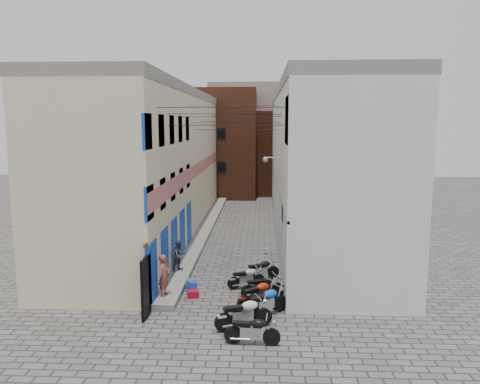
# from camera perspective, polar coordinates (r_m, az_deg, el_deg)

# --- Properties ---
(ground) EXTENTS (90.00, 90.00, 0.00)m
(ground) POSITION_cam_1_polar(r_m,az_deg,el_deg) (17.74, -2.75, -14.49)
(ground) COLOR #4F4D4B
(ground) RESTS_ON ground
(plinth) EXTENTS (0.90, 26.00, 0.25)m
(plinth) POSITION_cam_1_polar(r_m,az_deg,el_deg) (30.26, -4.27, -4.55)
(plinth) COLOR slate
(plinth) RESTS_ON ground
(building_left) EXTENTS (5.10, 27.00, 9.00)m
(building_left) POSITION_cam_1_polar(r_m,az_deg,el_deg) (30.04, -9.94, 3.70)
(building_left) COLOR beige
(building_left) RESTS_ON ground
(building_right) EXTENTS (5.94, 26.00, 9.00)m
(building_right) POSITION_cam_1_polar(r_m,az_deg,el_deg) (29.55, 9.36, 3.65)
(building_right) COLOR silver
(building_right) RESTS_ON ground
(building_far_brick_left) EXTENTS (6.00, 6.00, 10.00)m
(building_far_brick_left) POSITION_cam_1_polar(r_m,az_deg,el_deg) (44.45, -1.91, 5.96)
(building_far_brick_left) COLOR brown
(building_far_brick_left) RESTS_ON ground
(building_far_brick_right) EXTENTS (5.00, 6.00, 8.00)m
(building_far_brick_right) POSITION_cam_1_polar(r_m,az_deg,el_deg) (46.37, 4.49, 4.81)
(building_far_brick_right) COLOR brown
(building_far_brick_right) RESTS_ON ground
(building_far_concrete) EXTENTS (8.00, 5.00, 11.00)m
(building_far_concrete) POSITION_cam_1_polar(r_m,az_deg,el_deg) (50.31, 0.93, 6.82)
(building_far_concrete) COLOR slate
(building_far_concrete) RESTS_ON ground
(far_shopfront) EXTENTS (2.00, 0.30, 2.40)m
(far_shopfront) POSITION_cam_1_polar(r_m,az_deg,el_deg) (41.88, 0.53, 0.59)
(far_shopfront) COLOR black
(far_shopfront) RESTS_ON ground
(overhead_wires) EXTENTS (5.80, 13.02, 1.32)m
(overhead_wires) POSITION_cam_1_polar(r_m,az_deg,el_deg) (23.96, -1.10, 8.95)
(overhead_wires) COLOR black
(overhead_wires) RESTS_ON ground
(motorcycle_a) EXTENTS (1.82, 0.69, 1.03)m
(motorcycle_a) POSITION_cam_1_polar(r_m,az_deg,el_deg) (15.25, 1.50, -16.35)
(motorcycle_a) COLOR black
(motorcycle_a) RESTS_ON ground
(motorcycle_b) EXTENTS (2.13, 1.33, 1.18)m
(motorcycle_b) POSITION_cam_1_polar(r_m,az_deg,el_deg) (16.24, 0.45, -14.45)
(motorcycle_b) COLOR silver
(motorcycle_b) RESTS_ON ground
(motorcycle_c) EXTENTS (1.93, 1.76, 1.15)m
(motorcycle_c) POSITION_cam_1_polar(r_m,az_deg,el_deg) (17.26, 3.17, -13.10)
(motorcycle_c) COLOR blue
(motorcycle_c) RESTS_ON ground
(motorcycle_d) EXTENTS (1.88, 1.64, 1.11)m
(motorcycle_d) POSITION_cam_1_polar(r_m,az_deg,el_deg) (18.04, 2.28, -12.20)
(motorcycle_d) COLOR #9A1F0B
(motorcycle_d) RESTS_ON ground
(motorcycle_e) EXTENTS (1.91, 1.06, 1.05)m
(motorcycle_e) POSITION_cam_1_polar(r_m,az_deg,el_deg) (18.93, 2.83, -11.27)
(motorcycle_e) COLOR black
(motorcycle_e) RESTS_ON ground
(motorcycle_f) EXTENTS (1.77, 1.13, 0.98)m
(motorcycle_f) POSITION_cam_1_polar(r_m,az_deg,el_deg) (20.02, 0.81, -10.27)
(motorcycle_f) COLOR #ACADB1
(motorcycle_f) RESTS_ON ground
(motorcycle_g) EXTENTS (1.81, 1.33, 1.02)m
(motorcycle_g) POSITION_cam_1_polar(r_m,az_deg,el_deg) (21.00, 2.62, -9.32)
(motorcycle_g) COLOR black
(motorcycle_g) RESTS_ON ground
(person_a) EXTENTS (0.50, 0.66, 1.63)m
(person_a) POSITION_cam_1_polar(r_m,az_deg,el_deg) (18.61, -9.22, -9.97)
(person_a) COLOR #974737
(person_a) RESTS_ON plinth
(person_b) EXTENTS (0.84, 0.87, 1.42)m
(person_b) POSITION_cam_1_polar(r_m,az_deg,el_deg) (21.55, -7.41, -7.66)
(person_b) COLOR #373B53
(person_b) RESTS_ON plinth
(water_jug_near) EXTENTS (0.35, 0.35, 0.54)m
(water_jug_near) POSITION_cam_1_polar(r_m,az_deg,el_deg) (19.43, -5.76, -11.59)
(water_jug_near) COLOR blue
(water_jug_near) RESTS_ON ground
(water_jug_far) EXTENTS (0.41, 0.41, 0.53)m
(water_jug_far) POSITION_cam_1_polar(r_m,az_deg,el_deg) (19.73, -6.13, -11.29)
(water_jug_far) COLOR #2267AA
(water_jug_far) RESTS_ON ground
(red_crate) EXTENTS (0.51, 0.43, 0.28)m
(red_crate) POSITION_cam_1_polar(r_m,az_deg,el_deg) (19.19, -5.74, -12.26)
(red_crate) COLOR maroon
(red_crate) RESTS_ON ground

